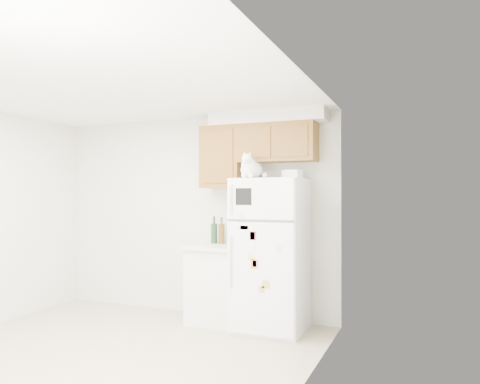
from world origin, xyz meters
The scene contains 9 objects.
ground_plane centered at (0.00, 0.00, -0.01)m, with size 3.80×4.00×0.01m, color tan.
room_shell centered at (0.12, 0.24, 1.67)m, with size 3.84×4.04×2.52m.
refrigerator centered at (1.18, 1.61, 0.85)m, with size 0.76×0.78×1.70m.
base_counter centered at (0.49, 1.68, 0.46)m, with size 0.64×0.64×0.92m.
cat centered at (1.00, 1.46, 1.81)m, with size 0.28×0.42×0.29m.
storage_box_back centered at (1.38, 1.75, 1.75)m, with size 0.18×0.13×0.10m, color white.
storage_box_front centered at (1.46, 1.59, 1.74)m, with size 0.15×0.11×0.09m, color white.
bottle_green centered at (0.38, 1.83, 1.09)m, with size 0.08×0.08×0.33m, color #19381E, non-canonical shape.
bottle_amber centered at (0.48, 1.82, 1.08)m, with size 0.08×0.08×0.33m, color #593814, non-canonical shape.
Camera 1 is at (2.83, -3.39, 1.52)m, focal length 35.00 mm.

